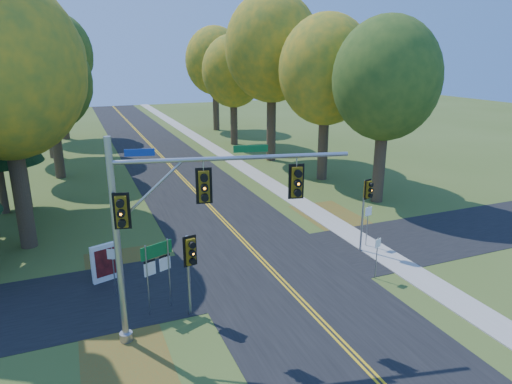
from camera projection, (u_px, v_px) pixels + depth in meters
name	position (u px, v px, depth m)	size (l,w,h in m)	color
ground	(285.00, 284.00, 21.05)	(160.00, 160.00, 0.00)	#3F551E
road_main	(285.00, 284.00, 21.04)	(8.00, 160.00, 0.02)	black
road_cross	(268.00, 266.00, 22.81)	(60.00, 6.00, 0.02)	black
centerline_left	(283.00, 284.00, 21.00)	(0.10, 160.00, 0.01)	gold
centerline_right	(287.00, 284.00, 21.07)	(0.10, 160.00, 0.01)	gold
sidewalk_east	(395.00, 262.00, 23.28)	(1.60, 160.00, 0.06)	#9E998E
leaf_patch_w_near	(129.00, 272.00, 22.23)	(4.00, 6.00, 0.00)	brown
leaf_patch_e	(341.00, 222.00, 28.82)	(3.50, 8.00, 0.00)	brown
leaf_patch_w_far	(127.00, 364.00, 15.67)	(3.00, 5.00, 0.00)	brown
tree_w_a	(4.00, 69.00, 22.55)	(8.00, 8.00, 14.15)	#38281C
tree_e_a	(386.00, 80.00, 30.51)	(7.20, 7.20, 12.73)	#38281C
tree_w_b	(3.00, 51.00, 28.19)	(8.60, 8.60, 15.38)	#38281C
tree_e_b	(326.00, 71.00, 36.21)	(7.60, 7.60, 13.33)	#38281C
tree_w_c	(50.00, 83.00, 36.93)	(6.80, 6.80, 11.91)	#38281C
tree_e_c	(272.00, 48.00, 42.48)	(8.80, 8.80, 15.79)	#38281C
tree_w_d	(43.00, 58.00, 43.90)	(8.20, 8.20, 14.56)	#38281C
tree_e_d	(234.00, 72.00, 51.09)	(7.00, 7.00, 12.32)	#38281C
tree_w_e	(57.00, 54.00, 53.90)	(8.40, 8.40, 14.97)	#38281C
tree_e_e	(215.00, 61.00, 60.73)	(7.80, 7.80, 13.74)	#38281C
traffic_mast	(177.00, 213.00, 15.81)	(8.27, 2.09, 7.66)	#9B9DA3
east_signal_pole	(367.00, 197.00, 23.60)	(0.46, 0.54, 4.06)	#989AA0
ped_signal_pole	(190.00, 257.00, 17.73)	(0.56, 0.65, 3.53)	#929499
route_sign_cluster	(157.00, 263.00, 18.39)	(1.33, 0.55, 3.03)	gray
info_kiosk	(106.00, 263.00, 21.16)	(1.32, 0.58, 1.84)	white
reg_sign_e_north	(368.00, 219.00, 24.74)	(0.45, 0.11, 2.37)	gray
reg_sign_e_south	(377.00, 251.00, 21.20)	(0.39, 0.16, 2.10)	gray
reg_sign_w	(113.00, 263.00, 19.72)	(0.41, 0.20, 2.27)	gray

